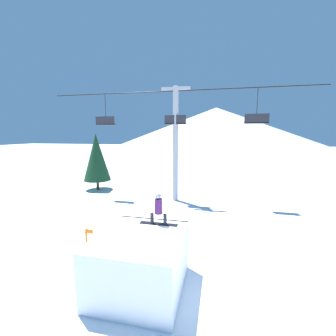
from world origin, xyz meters
TOP-DOWN VIEW (x-y plane):
  - ground_plane at (0.00, 0.00)m, footprint 220.00×220.00m
  - mountain_ridge at (0.00, 82.89)m, footprint 83.17×83.17m
  - snow_ramp at (-1.34, 0.53)m, footprint 3.15×3.41m
  - snowboarder at (-0.94, 1.65)m, footprint 1.58×0.31m
  - chairlift at (-2.23, 12.04)m, footprint 22.57×0.47m
  - pine_tree_near at (-10.93, 14.07)m, footprint 2.76×2.76m
  - trail_marker at (-4.60, 2.10)m, footprint 0.41×0.10m

SIDE VIEW (x-z plane):
  - ground_plane at x=0.00m, z-range 0.00..0.00m
  - trail_marker at x=-4.60m, z-range 0.05..1.43m
  - snow_ramp at x=-1.34m, z-range 0.00..2.12m
  - snowboarder at x=-0.94m, z-range 2.11..3.45m
  - pine_tree_near at x=-10.93m, z-range 0.49..6.35m
  - chairlift at x=-2.23m, z-range 0.81..10.52m
  - mountain_ridge at x=0.00m, z-range 0.00..15.74m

